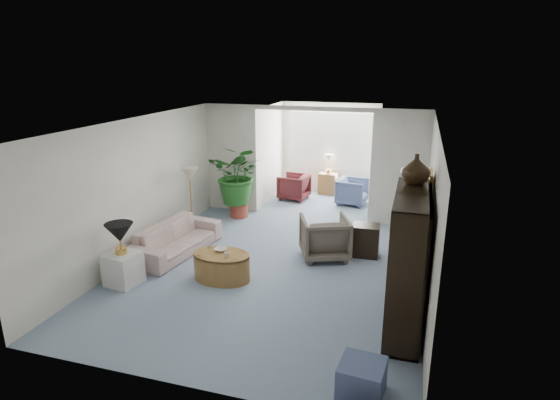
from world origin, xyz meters
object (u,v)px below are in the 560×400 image
(wingback_chair, at_px, (325,237))
(sunroom_chair_blue, at_px, (352,192))
(cabinet_urn, at_px, (416,169))
(floor_lamp, at_px, (190,174))
(sofa, at_px, (176,239))
(sunroom_table, at_px, (328,183))
(ottoman, at_px, (362,379))
(coffee_bowl, at_px, (221,250))
(end_table, at_px, (123,269))
(entertainment_cabinet, at_px, (408,262))
(coffee_cup, at_px, (227,255))
(framed_picture, at_px, (431,188))
(table_lamp, at_px, (119,233))
(sunroom_chair_maroon, at_px, (294,187))
(coffee_table, at_px, (222,266))
(side_table_dark, at_px, (365,240))
(plant_pot, at_px, (239,210))

(wingback_chair, distance_m, sunroom_chair_blue, 3.38)
(cabinet_urn, bearing_deg, sunroom_chair_blue, 107.02)
(wingback_chair, bearing_deg, floor_lamp, -31.13)
(floor_lamp, distance_m, wingback_chair, 3.04)
(sofa, bearing_deg, sunroom_chair_blue, -25.98)
(sunroom_table, bearing_deg, ottoman, -76.31)
(coffee_bowl, relative_size, sunroom_chair_blue, 0.28)
(coffee_bowl, bearing_deg, end_table, -153.10)
(floor_lamp, bearing_deg, entertainment_cabinet, -28.24)
(coffee_cup, relative_size, sunroom_table, 0.16)
(framed_picture, relative_size, end_table, 0.95)
(sofa, bearing_deg, floor_lamp, 19.38)
(table_lamp, relative_size, ottoman, 0.94)
(sunroom_chair_blue, height_order, sunroom_chair_maroon, sunroom_chair_maroon)
(table_lamp, bearing_deg, end_table, 0.00)
(ottoman, distance_m, sunroom_chair_maroon, 7.28)
(framed_picture, relative_size, sunroom_chair_blue, 0.70)
(coffee_bowl, relative_size, cabinet_urn, 0.49)
(wingback_chair, xyz_separation_m, cabinet_urn, (1.47, -1.38, 1.67))
(coffee_table, bearing_deg, coffee_bowl, 116.57)
(entertainment_cabinet, bearing_deg, coffee_cup, 171.02)
(side_table_dark, relative_size, cabinet_urn, 1.45)
(end_table, height_order, sunroom_chair_blue, sunroom_chair_blue)
(coffee_table, height_order, sunroom_chair_blue, sunroom_chair_blue)
(end_table, bearing_deg, coffee_table, 22.79)
(coffee_cup, relative_size, sunroom_chair_blue, 0.13)
(ottoman, xyz_separation_m, sunroom_table, (-1.84, 7.55, 0.09))
(end_table, distance_m, wingback_chair, 3.47)
(framed_picture, height_order, table_lamp, framed_picture)
(coffee_cup, xyz_separation_m, wingback_chair, (1.28, 1.45, -0.11))
(framed_picture, relative_size, entertainment_cabinet, 0.27)
(side_table_dark, bearing_deg, sunroom_chair_blue, 102.62)
(sofa, bearing_deg, framed_picture, -86.89)
(sunroom_table, bearing_deg, cabinet_urn, -68.18)
(entertainment_cabinet, relative_size, sunroom_chair_maroon, 2.58)
(table_lamp, relative_size, coffee_bowl, 2.23)
(framed_picture, distance_m, side_table_dark, 2.14)
(sofa, distance_m, side_table_dark, 3.48)
(framed_picture, distance_m, sunroom_chair_maroon, 5.57)
(table_lamp, distance_m, coffee_cup, 1.71)
(table_lamp, bearing_deg, coffee_cup, 17.60)
(plant_pot, distance_m, sunroom_table, 2.93)
(coffee_table, xyz_separation_m, coffee_bowl, (-0.05, 0.10, 0.25))
(cabinet_urn, bearing_deg, table_lamp, -172.51)
(coffee_cup, bearing_deg, framed_picture, 9.21)
(coffee_table, relative_size, plant_pot, 2.37)
(sofa, height_order, coffee_bowl, sofa)
(entertainment_cabinet, distance_m, plant_pot, 5.26)
(wingback_chair, bearing_deg, end_table, 12.07)
(cabinet_urn, bearing_deg, sunroom_chair_maroon, 121.83)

